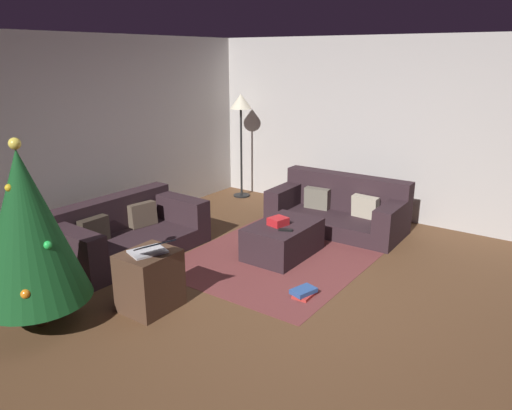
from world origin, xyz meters
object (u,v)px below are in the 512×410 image
(gift_box, at_px, (278,221))
(christmas_tree, at_px, (27,227))
(book_stack, at_px, (304,292))
(ottoman, at_px, (283,239))
(couch_left, at_px, (125,233))
(side_table, at_px, (150,281))
(tv_remote, at_px, (286,230))
(laptop, at_px, (150,249))
(corner_lamp, at_px, (241,110))
(couch_right, at_px, (340,209))

(gift_box, height_order, christmas_tree, christmas_tree)
(christmas_tree, bearing_deg, book_stack, -42.13)
(ottoman, distance_m, book_stack, 1.08)
(couch_left, height_order, side_table, couch_left)
(tv_remote, distance_m, laptop, 1.73)
(gift_box, height_order, side_table, side_table)
(couch_left, distance_m, gift_box, 1.89)
(laptop, xyz_separation_m, corner_lamp, (3.60, 1.67, 0.84))
(gift_box, relative_size, christmas_tree, 0.12)
(laptop, height_order, book_stack, laptop)
(laptop, bearing_deg, couch_left, 59.41)
(couch_right, bearing_deg, corner_lamp, -14.05)
(gift_box, bearing_deg, book_stack, -131.95)
(couch_left, height_order, book_stack, couch_left)
(ottoman, relative_size, book_stack, 3.21)
(tv_remote, bearing_deg, christmas_tree, 131.49)
(side_table, xyz_separation_m, laptop, (-0.02, -0.06, 0.34))
(book_stack, bearing_deg, side_table, 134.38)
(gift_box, bearing_deg, side_table, 169.85)
(ottoman, distance_m, side_table, 1.86)
(couch_right, relative_size, tv_remote, 11.51)
(couch_left, height_order, christmas_tree, christmas_tree)
(couch_right, bearing_deg, laptop, 81.47)
(tv_remote, bearing_deg, ottoman, 14.04)
(gift_box, relative_size, corner_lamp, 0.12)
(christmas_tree, xyz_separation_m, book_stack, (1.85, -1.67, -0.90))
(couch_left, height_order, couch_right, couch_right)
(christmas_tree, relative_size, side_table, 2.96)
(couch_left, relative_size, christmas_tree, 1.08)
(couch_left, distance_m, corner_lamp, 3.07)
(couch_right, relative_size, laptop, 3.76)
(christmas_tree, bearing_deg, tv_remote, -24.00)
(couch_left, relative_size, couch_right, 1.00)
(ottoman, relative_size, laptop, 1.95)
(couch_left, xyz_separation_m, gift_box, (0.97, -1.61, 0.19))
(tv_remote, bearing_deg, corner_lamp, 22.74)
(gift_box, distance_m, tv_remote, 0.21)
(ottoman, xyz_separation_m, tv_remote, (-0.19, -0.15, 0.21))
(couch_right, height_order, ottoman, couch_right)
(ottoman, height_order, tv_remote, tv_remote)
(ottoman, bearing_deg, book_stack, -135.86)
(couch_left, bearing_deg, gift_box, 122.70)
(corner_lamp, bearing_deg, couch_left, -173.53)
(book_stack, bearing_deg, ottoman, 44.14)
(tv_remote, bearing_deg, laptop, 140.97)
(corner_lamp, bearing_deg, side_table, -155.79)
(christmas_tree, distance_m, book_stack, 2.65)
(christmas_tree, height_order, book_stack, christmas_tree)
(book_stack, xyz_separation_m, corner_lamp, (2.52, 2.70, 1.43))
(christmas_tree, bearing_deg, side_table, -36.75)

